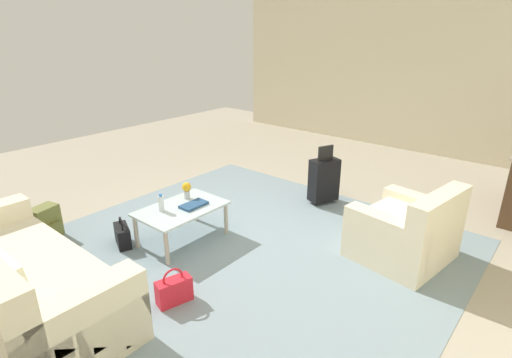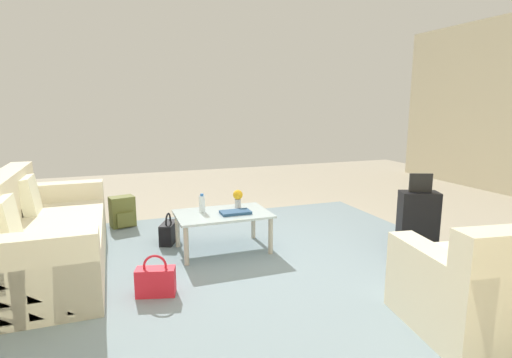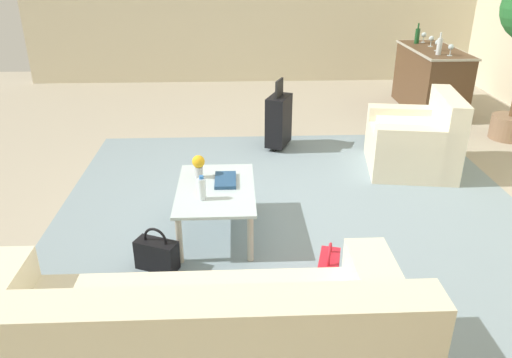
{
  "view_description": "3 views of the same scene",
  "coord_description": "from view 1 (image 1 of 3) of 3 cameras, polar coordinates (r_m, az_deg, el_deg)",
  "views": [
    {
      "loc": [
        3.05,
        2.84,
        2.37
      ],
      "look_at": [
        -0.03,
        0.26,
        0.84
      ],
      "focal_mm": 28.0,
      "sensor_mm": 36.0,
      "label": 1
    },
    {
      "loc": [
        1.48,
        3.52,
        1.57
      ],
      "look_at": [
        0.14,
        -0.17,
        0.84
      ],
      "focal_mm": 28.0,
      "sensor_mm": 36.0,
      "label": 2
    },
    {
      "loc": [
        4.15,
        -0.33,
        2.24
      ],
      "look_at": [
        0.69,
        -0.18,
        0.64
      ],
      "focal_mm": 35.0,
      "sensor_mm": 36.0,
      "label": 3
    }
  ],
  "objects": [
    {
      "name": "ground_plane",
      "position": [
        4.79,
        -2.68,
        -8.77
      ],
      "size": [
        12.0,
        12.0,
        0.0
      ],
      "primitive_type": "plane",
      "color": "#A89E89"
    },
    {
      "name": "wall_left",
      "position": [
        8.63,
        21.22,
        14.07
      ],
      "size": [
        0.12,
        8.0,
        3.1
      ],
      "primitive_type": "cube",
      "color": "beige",
      "rests_on": "ground"
    },
    {
      "name": "area_rug",
      "position": [
        4.31,
        -6.19,
        -12.56
      ],
      "size": [
        5.2,
        4.4,
        0.01
      ],
      "primitive_type": "cube",
      "color": "gray",
      "rests_on": "ground"
    },
    {
      "name": "couch",
      "position": [
        4.1,
        -31.62,
        -12.76
      ],
      "size": [
        0.98,
        2.31,
        0.91
      ],
      "color": "beige",
      "rests_on": "ground"
    },
    {
      "name": "armchair",
      "position": [
        4.6,
        20.92,
        -7.41
      ],
      "size": [
        1.07,
        1.02,
        0.85
      ],
      "color": "beige",
      "rests_on": "ground"
    },
    {
      "name": "coffee_table",
      "position": [
        4.71,
        -10.58,
        -4.63
      ],
      "size": [
        1.0,
        0.65,
        0.43
      ],
      "color": "silver",
      "rests_on": "ground"
    },
    {
      "name": "water_bottle",
      "position": [
        4.61,
        -13.41,
        -3.38
      ],
      "size": [
        0.06,
        0.06,
        0.2
      ],
      "color": "silver",
      "rests_on": "coffee_table"
    },
    {
      "name": "coffee_table_book",
      "position": [
        4.69,
        -8.89,
        -3.66
      ],
      "size": [
        0.32,
        0.18,
        0.03
      ],
      "primitive_type": "cube",
      "rotation": [
        0.0,
        0.0,
        -0.0
      ],
      "color": "navy",
      "rests_on": "coffee_table"
    },
    {
      "name": "flower_vase",
      "position": [
        4.87,
        -9.88,
        -1.4
      ],
      "size": [
        0.11,
        0.11,
        0.21
      ],
      "color": "#B2B7BC",
      "rests_on": "coffee_table"
    },
    {
      "name": "suitcase_black",
      "position": [
        5.71,
        9.68,
        -0.06
      ],
      "size": [
        0.45,
        0.36,
        0.85
      ],
      "color": "black",
      "rests_on": "ground"
    },
    {
      "name": "handbag_red",
      "position": [
        3.84,
        -11.63,
        -15.29
      ],
      "size": [
        0.35,
        0.22,
        0.36
      ],
      "color": "red",
      "rests_on": "ground"
    },
    {
      "name": "handbag_black",
      "position": [
        4.88,
        -18.53,
        -7.61
      ],
      "size": [
        0.25,
        0.35,
        0.36
      ],
      "color": "black",
      "rests_on": "ground"
    },
    {
      "name": "backpack_olive",
      "position": [
        5.37,
        -27.75,
        -5.58
      ],
      "size": [
        0.34,
        0.3,
        0.4
      ],
      "color": "olive",
      "rests_on": "ground"
    }
  ]
}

